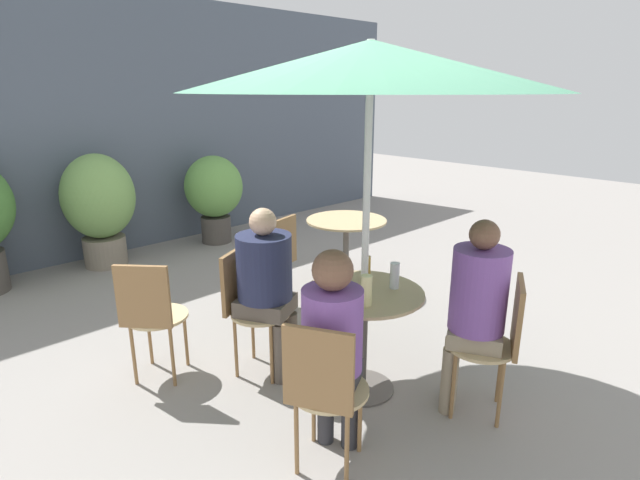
# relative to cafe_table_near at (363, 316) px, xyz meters

# --- Properties ---
(ground_plane) EXTENTS (20.00, 20.00, 0.00)m
(ground_plane) POSITION_rel_cafe_table_near_xyz_m (-0.15, -0.03, -0.53)
(ground_plane) COLOR gray
(storefront_wall) EXTENTS (10.00, 0.06, 3.00)m
(storefront_wall) POSITION_rel_cafe_table_near_xyz_m (-0.15, 4.06, 0.97)
(storefront_wall) COLOR #4C5666
(storefront_wall) RESTS_ON ground_plane
(cafe_table_near) EXTENTS (0.76, 0.76, 0.70)m
(cafe_table_near) POSITION_rel_cafe_table_near_xyz_m (0.00, 0.00, 0.00)
(cafe_table_near) COLOR #514C47
(cafe_table_near) RESTS_ON ground_plane
(cafe_table_far) EXTENTS (0.78, 0.78, 0.70)m
(cafe_table_far) POSITION_rel_cafe_table_near_xyz_m (1.24, 1.31, 0.01)
(cafe_table_far) COLOR #514C47
(cafe_table_far) RESTS_ON ground_plane
(bistro_chair_0) EXTENTS (0.45, 0.46, 0.88)m
(bistro_chair_0) POSITION_rel_cafe_table_near_xyz_m (-0.38, 0.72, 0.00)
(bistro_chair_0) COLOR tan
(bistro_chair_0) RESTS_ON ground_plane
(bistro_chair_1) EXTENTS (0.46, 0.45, 0.88)m
(bistro_chair_1) POSITION_rel_cafe_table_near_xyz_m (-0.72, -0.38, 0.00)
(bistro_chair_1) COLOR tan
(bistro_chair_1) RESTS_ON ground_plane
(bistro_chair_2) EXTENTS (0.45, 0.46, 0.88)m
(bistro_chair_2) POSITION_rel_cafe_table_near_xyz_m (0.38, -0.72, 0.00)
(bistro_chair_2) COLOR tan
(bistro_chair_2) RESTS_ON ground_plane
(bistro_chair_3) EXTENTS (0.47, 0.47, 0.88)m
(bistro_chair_3) POSITION_rel_cafe_table_near_xyz_m (-0.94, 1.02, 0.00)
(bistro_chair_3) COLOR tan
(bistro_chair_3) RESTS_ON ground_plane
(bistro_chair_4) EXTENTS (0.42, 0.44, 0.88)m
(bistro_chair_4) POSITION_rel_cafe_table_near_xyz_m (0.36, 1.34, 0.00)
(bistro_chair_4) COLOR tan
(bistro_chair_4) RESTS_ON ground_plane
(seated_person_0) EXTENTS (0.44, 0.46, 1.19)m
(seated_person_0) POSITION_rel_cafe_table_near_xyz_m (-0.31, 0.59, 0.17)
(seated_person_0) COLOR brown
(seated_person_0) RESTS_ON ground_plane
(seated_person_1) EXTENTS (0.38, 0.37, 1.19)m
(seated_person_1) POSITION_rel_cafe_table_near_xyz_m (-0.59, -0.31, 0.19)
(seated_person_1) COLOR #2D2D33
(seated_person_1) RESTS_ON ground_plane
(seated_person_2) EXTENTS (0.39, 0.40, 1.22)m
(seated_person_2) POSITION_rel_cafe_table_near_xyz_m (0.31, -0.59, 0.20)
(seated_person_2) COLOR gray
(seated_person_2) RESTS_ON ground_plane
(beer_glass_0) EXTENTS (0.06, 0.06, 0.18)m
(beer_glass_0) POSITION_rel_cafe_table_near_xyz_m (-0.15, 0.14, 0.26)
(beer_glass_0) COLOR beige
(beer_glass_0) RESTS_ON cafe_table_near
(beer_glass_1) EXTENTS (0.07, 0.07, 0.19)m
(beer_glass_1) POSITION_rel_cafe_table_near_xyz_m (-0.14, -0.14, 0.27)
(beer_glass_1) COLOR beige
(beer_glass_1) RESTS_ON cafe_table_near
(beer_glass_2) EXTENTS (0.06, 0.06, 0.17)m
(beer_glass_2) POSITION_rel_cafe_table_near_xyz_m (0.18, -0.10, 0.26)
(beer_glass_2) COLOR silver
(beer_glass_2) RESTS_ON cafe_table_near
(beer_glass_3) EXTENTS (0.06, 0.06, 0.16)m
(beer_glass_3) POSITION_rel_cafe_table_near_xyz_m (0.16, 0.13, 0.25)
(beer_glass_3) COLOR #B28433
(beer_glass_3) RESTS_ON cafe_table_near
(potted_plant_1) EXTENTS (0.77, 0.77, 1.26)m
(potted_plant_1) POSITION_rel_cafe_table_near_xyz_m (-0.24, 3.65, 0.20)
(potted_plant_1) COLOR slate
(potted_plant_1) RESTS_ON ground_plane
(potted_plant_2) EXTENTS (0.73, 0.73, 1.12)m
(potted_plant_2) POSITION_rel_cafe_table_near_xyz_m (1.16, 3.55, 0.14)
(potted_plant_2) COLOR #47423D
(potted_plant_2) RESTS_ON ground_plane
(umbrella) EXTENTS (2.13, 2.13, 2.18)m
(umbrella) POSITION_rel_cafe_table_near_xyz_m (0.00, 0.00, 1.51)
(umbrella) COLOR silver
(umbrella) RESTS_ON ground_plane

